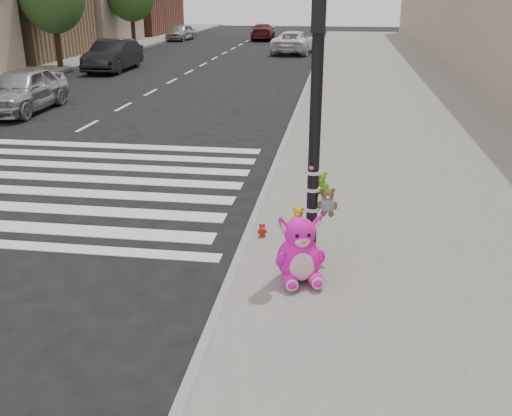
% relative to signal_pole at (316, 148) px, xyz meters
% --- Properties ---
extents(ground, '(120.00, 120.00, 0.00)m').
position_rel_signal_pole_xyz_m(ground, '(-2.62, -1.81, -1.79)').
color(ground, black).
rests_on(ground, ground).
extents(sidewalk_near, '(7.00, 80.00, 0.14)m').
position_rel_signal_pole_xyz_m(sidewalk_near, '(2.38, 8.19, -1.72)').
color(sidewalk_near, slate).
rests_on(sidewalk_near, ground).
extents(curb_edge, '(0.12, 80.00, 0.15)m').
position_rel_signal_pole_xyz_m(curb_edge, '(-1.07, 8.19, -1.72)').
color(curb_edge, gray).
rests_on(curb_edge, ground).
extents(signal_pole, '(0.69, 0.49, 4.00)m').
position_rel_signal_pole_xyz_m(signal_pole, '(0.00, 0.00, 0.00)').
color(signal_pole, black).
rests_on(signal_pole, sidewalk_near).
extents(pink_bunny, '(0.75, 0.82, 0.95)m').
position_rel_signal_pole_xyz_m(pink_bunny, '(-0.13, -0.77, -1.26)').
color(pink_bunny, '#FF15C9').
rests_on(pink_bunny, sidewalk_near).
extents(red_teddy, '(0.18, 0.15, 0.23)m').
position_rel_signal_pole_xyz_m(red_teddy, '(-0.82, 0.59, -1.53)').
color(red_teddy, red).
rests_on(red_teddy, sidewalk_near).
extents(car_silver_far, '(1.84, 4.27, 1.44)m').
position_rel_signal_pole_xyz_m(car_silver_far, '(-10.09, 9.94, -1.07)').
color(car_silver_far, '#A5A6AA').
rests_on(car_silver_far, ground).
extents(car_dark_far, '(1.62, 4.58, 1.50)m').
position_rel_signal_pole_xyz_m(car_dark_far, '(-10.92, 20.06, -1.04)').
color(car_dark_far, black).
rests_on(car_dark_far, ground).
extents(car_white_near, '(2.74, 5.11, 1.36)m').
position_rel_signal_pole_xyz_m(car_white_near, '(-2.72, 29.70, -1.10)').
color(car_white_near, white).
rests_on(car_white_near, ground).
extents(car_maroon_near, '(2.06, 4.45, 1.26)m').
position_rel_signal_pole_xyz_m(car_maroon_near, '(-6.04, 39.47, -1.16)').
color(car_maroon_near, '#51171B').
rests_on(car_maroon_near, ground).
extents(car_silver_deep, '(1.93, 3.80, 1.24)m').
position_rel_signal_pole_xyz_m(car_silver_deep, '(-12.42, 38.14, -1.17)').
color(car_silver_deep, '#B4B5BA').
rests_on(car_silver_deep, ground).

